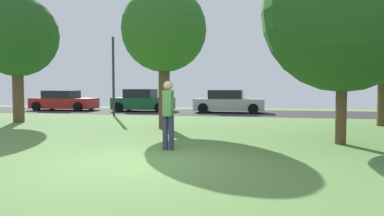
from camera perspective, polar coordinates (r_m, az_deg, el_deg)
ground_plane at (r=7.85m, az=-8.48°, el=-8.64°), size 44.00×44.00×0.00m
road_strip at (r=23.40m, az=5.44°, el=-0.75°), size 44.00×6.40×0.01m
oak_tree_center at (r=18.84m, az=-25.89°, el=10.13°), size 3.76×3.76×5.90m
oak_tree_right at (r=14.46m, az=-4.44°, el=12.12°), size 3.33×3.33×5.55m
oak_tree_left at (r=11.33m, az=22.73°, el=13.85°), size 4.55×4.55×6.03m
person_bystander at (r=9.32m, az=-3.77°, el=-0.55°), size 0.30×0.32×1.78m
parked_car_red at (r=27.45m, az=-19.57°, el=1.01°), size 4.56×2.05×1.41m
parked_car_green at (r=25.00m, az=-7.76°, el=1.06°), size 4.06×2.05×1.52m
parked_car_silver at (r=23.51m, az=5.78°, el=0.89°), size 4.47×1.99×1.46m
street_lamp_post at (r=21.30m, az=-12.27°, el=4.86°), size 0.14×0.14×4.50m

